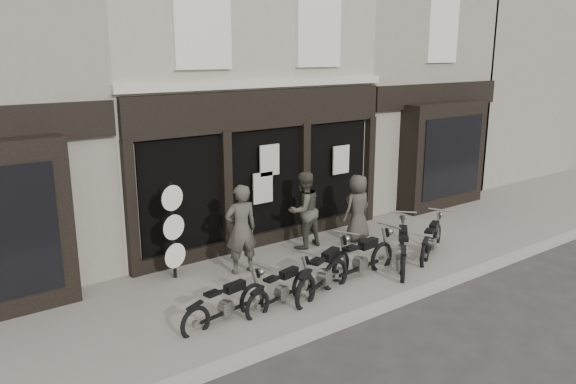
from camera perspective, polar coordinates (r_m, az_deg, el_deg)
ground_plane at (r=12.00m, az=5.98°, el=-9.44°), size 90.00×90.00×0.00m
pavement at (r=12.60m, az=3.19°, el=-7.91°), size 30.00×4.20×0.12m
kerb at (r=11.18m, az=10.41°, el=-11.08°), size 30.00×0.25×0.13m
central_building at (r=15.89m, az=-8.60°, el=11.44°), size 7.30×6.22×8.34m
neighbour_right at (r=19.68m, az=8.33°, el=11.81°), size 5.60×6.73×8.34m
filler_right at (r=26.13m, az=21.20°, el=11.69°), size 11.00×6.00×8.20m
motorcycle_0 at (r=10.23m, az=-6.29°, el=-11.52°), size 1.92×0.61×0.92m
motorcycle_1 at (r=10.78m, az=-0.63°, el=-10.08°), size 1.87×0.70×0.91m
motorcycle_2 at (r=11.35m, az=3.75°, el=-8.46°), size 2.12×1.15×1.08m
motorcycle_3 at (r=12.08m, az=7.37°, el=-7.14°), size 2.23×0.61×1.07m
motorcycle_4 at (r=12.87m, az=11.54°, el=-5.91°), size 1.85×1.74×1.09m
motorcycle_5 at (r=13.71m, az=14.36°, el=-5.00°), size 1.90×1.22×0.99m
man_left at (r=12.01m, az=-4.79°, el=-3.79°), size 0.78×0.58×1.95m
man_centre at (r=13.54m, az=1.60°, el=-1.84°), size 0.97×0.79×1.88m
man_right at (r=14.16m, az=7.08°, el=-1.61°), size 0.86×0.59×1.69m
advert_sign_post at (r=11.91m, az=-11.54°, el=-4.29°), size 0.53×0.35×2.21m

